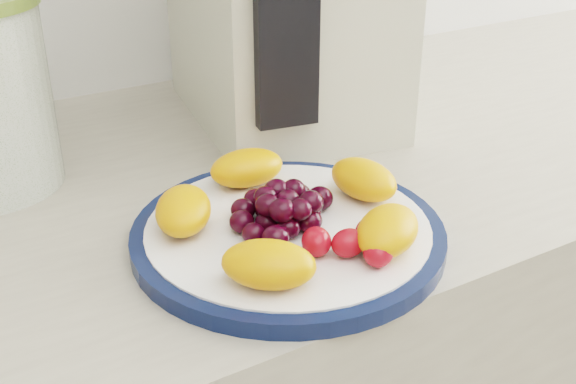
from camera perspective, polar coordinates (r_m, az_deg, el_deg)
plate_rim at (r=0.64m, az=-0.00°, el=-3.40°), size 0.28×0.28×0.01m
plate_face at (r=0.64m, az=-0.00°, el=-3.32°), size 0.25×0.25×0.02m
fruit_plate at (r=0.62m, az=0.36°, el=-1.43°), size 0.24×0.23×0.04m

